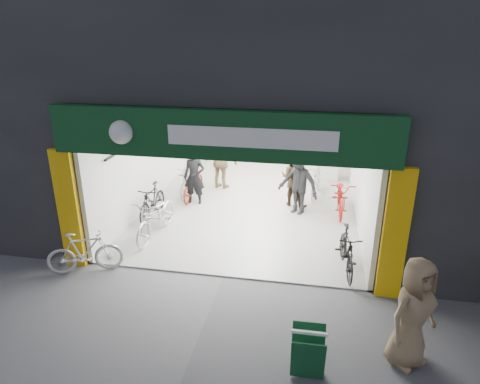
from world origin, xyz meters
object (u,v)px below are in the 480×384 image
(parked_bike, at_px, (85,252))
(pedestrian_near, at_px, (413,313))
(bike_right_front, at_px, (347,251))
(sandwich_board, at_px, (308,352))
(bike_left_front, at_px, (156,217))

(parked_bike, height_order, pedestrian_near, pedestrian_near)
(bike_right_front, distance_m, pedestrian_near, 2.67)
(pedestrian_near, bearing_deg, sandwich_board, 159.57)
(sandwich_board, bearing_deg, pedestrian_near, 19.44)
(bike_left_front, relative_size, parked_bike, 1.30)
(bike_left_front, height_order, parked_bike, bike_left_front)
(bike_right_front, distance_m, parked_bike, 5.47)
(pedestrian_near, relative_size, sandwich_board, 2.36)
(pedestrian_near, bearing_deg, parked_bike, 125.48)
(bike_right_front, distance_m, sandwich_board, 3.14)
(bike_right_front, relative_size, sandwich_board, 2.11)
(parked_bike, relative_size, sandwich_board, 2.03)
(bike_right_front, height_order, pedestrian_near, pedestrian_near)
(parked_bike, relative_size, pedestrian_near, 0.86)
(parked_bike, xyz_separation_m, sandwich_board, (4.68, -2.06, -0.04))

